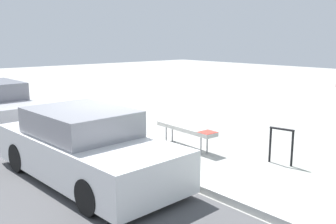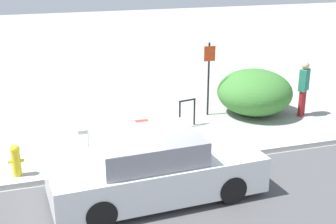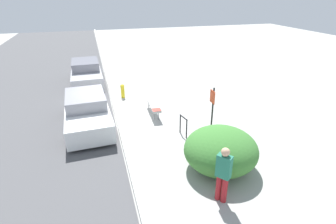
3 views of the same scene
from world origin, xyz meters
TOP-DOWN VIEW (x-y plane):
  - ground_plane at (0.00, 0.00)m, footprint 60.00×60.00m
  - curb at (0.00, 0.00)m, footprint 60.00×0.20m
  - bench at (0.29, 1.70)m, footprint 1.92×0.45m
  - bike_rack at (2.60, 2.40)m, footprint 0.55×0.16m
  - sign_post at (3.55, 3.14)m, footprint 0.36×0.08m
  - fire_hydrant at (-2.22, 0.58)m, footprint 0.36×0.22m
  - shrub_hedge at (5.00, 2.83)m, footprint 2.33×2.40m
  - pedestrian at (6.34, 2.21)m, footprint 0.44×0.41m
  - parked_car_near at (0.54, -1.29)m, footprint 4.48×1.99m
  - parked_car_far at (-5.33, -1.28)m, footprint 4.45×1.87m

SIDE VIEW (x-z plane):
  - ground_plane at x=0.00m, z-range 0.00..0.00m
  - curb at x=0.00m, z-range 0.00..0.13m
  - fire_hydrant at x=-2.22m, z-range 0.03..0.79m
  - bench at x=0.29m, z-range 0.21..0.78m
  - bike_rack at x=2.60m, z-range 0.09..0.91m
  - parked_car_near at x=0.54m, z-range -0.06..1.33m
  - parked_car_far at x=-5.33m, z-range -0.06..1.36m
  - shrub_hedge at x=5.00m, z-range 0.00..1.41m
  - pedestrian at x=6.34m, z-range 0.06..1.78m
  - sign_post at x=3.55m, z-range 0.23..2.53m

